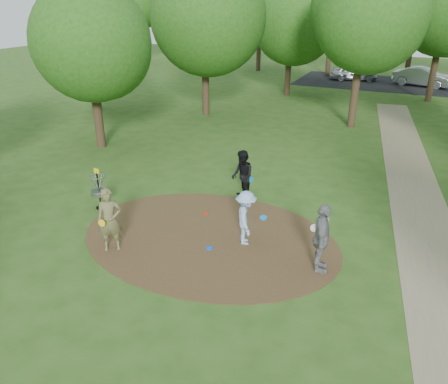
% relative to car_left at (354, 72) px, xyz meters
% --- Properties ---
extents(ground, '(100.00, 100.00, 0.00)m').
position_rel_car_left_xyz_m(ground, '(0.35, -30.42, -0.70)').
color(ground, '#2D5119').
rests_on(ground, ground).
extents(dirt_clearing, '(8.40, 8.40, 0.02)m').
position_rel_car_left_xyz_m(dirt_clearing, '(0.35, -30.42, -0.69)').
color(dirt_clearing, '#47301C').
rests_on(dirt_clearing, ground).
extents(footpath, '(7.55, 39.89, 0.01)m').
position_rel_car_left_xyz_m(footpath, '(6.85, -28.42, -0.70)').
color(footpath, '#8C7A5B').
rests_on(footpath, ground).
extents(parking_lot, '(14.00, 8.00, 0.01)m').
position_rel_car_left_xyz_m(parking_lot, '(2.35, -0.42, -0.70)').
color(parking_lot, black).
rests_on(parking_lot, ground).
extents(player_observer_with_disc, '(0.87, 0.81, 1.99)m').
position_rel_car_left_xyz_m(player_observer_with_disc, '(-2.02, -32.23, 0.29)').
color(player_observer_with_disc, '#68673C').
rests_on(player_observer_with_disc, ground).
extents(player_throwing_with_disc, '(1.23, 1.30, 1.75)m').
position_rel_car_left_xyz_m(player_throwing_with_disc, '(1.53, -30.24, 0.17)').
color(player_throwing_with_disc, '#9CBEE9').
rests_on(player_throwing_with_disc, ground).
extents(player_walking_with_disc, '(1.14, 1.18, 1.92)m').
position_rel_car_left_xyz_m(player_walking_with_disc, '(0.25, -27.35, 0.26)').
color(player_walking_with_disc, black).
rests_on(player_walking_with_disc, ground).
extents(player_waiting_with_disc, '(0.74, 1.28, 2.04)m').
position_rel_car_left_xyz_m(player_waiting_with_disc, '(3.96, -30.78, 0.32)').
color(player_waiting_with_disc, gray).
rests_on(player_waiting_with_disc, ground).
extents(disc_ground_blue, '(0.22, 0.22, 0.02)m').
position_rel_car_left_xyz_m(disc_ground_blue, '(0.67, -31.04, -0.67)').
color(disc_ground_blue, blue).
rests_on(disc_ground_blue, dirt_clearing).
extents(disc_ground_red, '(0.22, 0.22, 0.02)m').
position_rel_car_left_xyz_m(disc_ground_red, '(-0.45, -29.02, -0.67)').
color(disc_ground_red, red).
rests_on(disc_ground_red, dirt_clearing).
extents(car_left, '(4.42, 2.66, 1.41)m').
position_rel_car_left_xyz_m(car_left, '(0.00, 0.00, 0.00)').
color(car_left, '#A5A9AC').
rests_on(car_left, ground).
extents(car_right, '(4.92, 2.66, 1.54)m').
position_rel_car_left_xyz_m(car_right, '(5.73, -0.50, 0.06)').
color(car_right, '#A0A4A7').
rests_on(car_right, ground).
extents(disc_golf_basket, '(0.63, 0.63, 1.54)m').
position_rel_car_left_xyz_m(disc_golf_basket, '(-4.15, -30.12, 0.17)').
color(disc_golf_basket, black).
rests_on(disc_golf_basket, ground).
extents(tree_ring, '(37.06, 45.59, 9.41)m').
position_rel_car_left_xyz_m(tree_ring, '(1.76, -19.71, 4.59)').
color(tree_ring, '#332316').
rests_on(tree_ring, ground).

